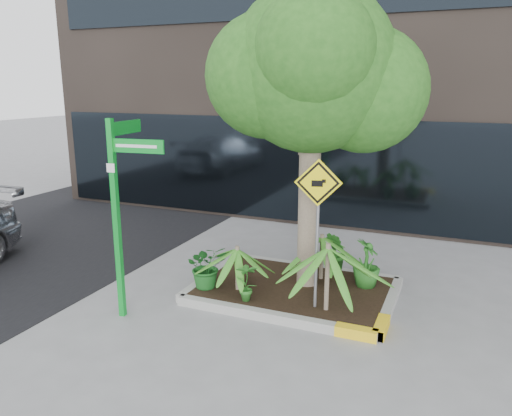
% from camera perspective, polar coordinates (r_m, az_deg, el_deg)
% --- Properties ---
extents(ground, '(80.00, 80.00, 0.00)m').
position_cam_1_polar(ground, '(8.50, 2.41, -10.33)').
color(ground, gray).
rests_on(ground, ground).
extents(planter, '(3.35, 2.36, 0.15)m').
position_cam_1_polar(planter, '(8.63, 4.52, -9.25)').
color(planter, '#9E9E99').
rests_on(planter, ground).
extents(tree, '(3.41, 3.02, 5.11)m').
position_cam_1_polar(tree, '(8.13, 6.48, 15.53)').
color(tree, gray).
rests_on(tree, ground).
extents(palm_front, '(1.19, 1.19, 1.32)m').
position_cam_1_polar(palm_front, '(7.49, 8.25, -4.54)').
color(palm_front, gray).
rests_on(palm_front, ground).
extents(palm_left, '(0.85, 0.85, 0.95)m').
position_cam_1_polar(palm_left, '(8.24, -2.16, -4.71)').
color(palm_left, gray).
rests_on(palm_left, ground).
extents(palm_back, '(0.92, 0.92, 1.02)m').
position_cam_1_polar(palm_back, '(8.75, 7.57, -3.32)').
color(palm_back, gray).
rests_on(palm_back, ground).
extents(shrub_a, '(0.96, 0.96, 0.75)m').
position_cam_1_polar(shrub_a, '(8.48, -5.65, -6.61)').
color(shrub_a, '#195A1E').
rests_on(shrub_a, planter).
extents(shrub_b, '(0.54, 0.54, 0.81)m').
position_cam_1_polar(shrub_b, '(8.67, 12.53, -6.19)').
color(shrub_b, '#24661E').
rests_on(shrub_b, planter).
extents(shrub_c, '(0.44, 0.44, 0.65)m').
position_cam_1_polar(shrub_c, '(7.95, -1.07, -8.37)').
color(shrub_c, '#276C21').
rests_on(shrub_c, planter).
extents(shrub_d, '(0.60, 0.60, 0.80)m').
position_cam_1_polar(shrub_d, '(9.10, 9.12, -5.11)').
color(shrub_d, '#205C1A').
rests_on(shrub_d, planter).
extents(street_sign_post, '(0.93, 0.89, 3.03)m').
position_cam_1_polar(street_sign_post, '(7.62, -15.22, 1.17)').
color(street_sign_post, '#0EA02C').
rests_on(street_sign_post, ground).
extents(cattle_sign, '(0.69, 0.22, 2.30)m').
position_cam_1_polar(cattle_sign, '(7.46, 7.07, -0.05)').
color(cattle_sign, slate).
rests_on(cattle_sign, ground).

